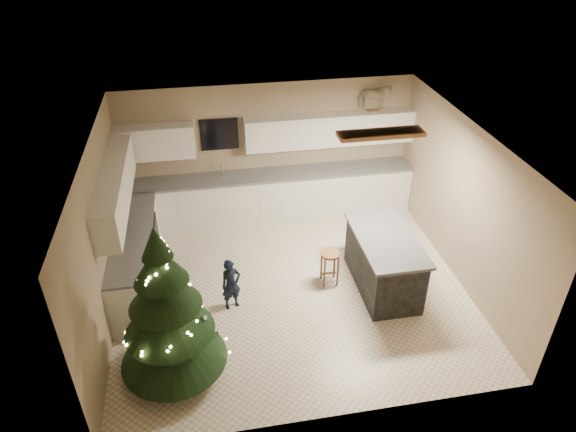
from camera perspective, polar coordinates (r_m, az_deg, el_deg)
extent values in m
plane|color=beige|center=(8.47, 0.42, -7.83)|extent=(5.50, 5.50, 0.00)
cube|color=#9C8567|center=(9.86, -2.24, 7.37)|extent=(5.50, 0.02, 2.60)
cube|color=#9C8567|center=(5.81, 5.14, -13.75)|extent=(5.50, 0.02, 2.60)
cube|color=#9C8567|center=(7.75, -19.96, -2.37)|extent=(0.02, 5.00, 2.60)
cube|color=#9C8567|center=(8.57, 18.86, 1.36)|extent=(0.02, 5.00, 2.60)
cube|color=silver|center=(7.07, 0.51, 8.44)|extent=(5.50, 5.00, 0.02)
cube|color=brown|center=(7.51, 10.28, 8.98)|extent=(1.25, 0.32, 0.06)
cube|color=white|center=(7.52, 10.25, 8.74)|extent=(1.15, 0.24, 0.02)
cube|color=silver|center=(9.99, -1.89, 2.23)|extent=(5.48, 0.60, 0.90)
cube|color=silver|center=(8.67, -16.51, -4.58)|extent=(0.60, 2.60, 0.90)
cube|color=slate|center=(9.75, -1.93, 4.58)|extent=(5.48, 0.62, 0.04)
cube|color=slate|center=(8.40, -16.94, -2.01)|extent=(0.62, 2.60, 0.04)
cube|color=silver|center=(9.50, -14.58, 7.95)|extent=(1.40, 0.35, 0.60)
cube|color=silver|center=(9.75, 4.66, 9.56)|extent=(3.20, 0.35, 0.60)
cube|color=silver|center=(8.13, -18.67, 2.94)|extent=(0.35, 2.60, 0.60)
cube|color=black|center=(9.60, -7.65, 8.99)|extent=(0.70, 0.04, 0.60)
cube|color=#99999E|center=(9.70, -7.21, 4.03)|extent=(0.55, 0.40, 0.06)
cylinder|color=#99999E|center=(9.71, -7.31, 5.14)|extent=(0.03, 0.03, 0.24)
cube|color=black|center=(8.91, -16.26, -3.42)|extent=(0.64, 0.75, 0.90)
cube|color=black|center=(8.62, -18.50, -0.33)|extent=(0.10, 0.75, 0.30)
cube|color=black|center=(8.36, 10.55, -5.17)|extent=(0.80, 1.60, 0.90)
cube|color=#2E2E32|center=(8.08, 10.88, -2.51)|extent=(0.90, 1.70, 0.05)
cylinder|color=brown|center=(8.23, 4.72, -4.20)|extent=(0.31, 0.31, 0.04)
cylinder|color=brown|center=(8.31, 4.08, -6.38)|extent=(0.03, 0.03, 0.56)
cylinder|color=brown|center=(8.36, 5.55, -6.20)|extent=(0.03, 0.03, 0.56)
cylinder|color=brown|center=(8.47, 3.73, -5.47)|extent=(0.03, 0.03, 0.56)
cylinder|color=brown|center=(8.52, 5.17, -5.29)|extent=(0.03, 0.03, 0.56)
cube|color=brown|center=(8.47, 4.60, -6.34)|extent=(0.24, 0.03, 0.03)
cylinder|color=#3F2816|center=(7.29, -12.39, -15.50)|extent=(0.12, 0.12, 0.31)
cone|color=black|center=(7.00, -12.79, -13.24)|extent=(1.40, 1.40, 0.72)
cone|color=black|center=(6.68, -13.27, -10.46)|extent=(1.15, 1.15, 0.62)
cone|color=black|center=(6.41, -13.73, -7.76)|extent=(0.90, 0.90, 0.56)
cone|color=black|center=(6.19, -14.16, -5.21)|extent=(0.66, 0.66, 0.51)
cone|color=black|center=(6.01, -14.54, -2.89)|extent=(0.37, 0.37, 0.41)
sphere|color=#FFD88C|center=(7.19, -6.52, -14.44)|extent=(0.04, 0.04, 0.04)
sphere|color=#FFD88C|center=(7.31, -7.12, -12.94)|extent=(0.04, 0.04, 0.04)
sphere|color=#FFD88C|center=(7.42, -8.20, -11.73)|extent=(0.04, 0.04, 0.04)
sphere|color=#FFD88C|center=(7.50, -9.64, -10.85)|extent=(0.04, 0.04, 0.04)
sphere|color=#FFD88C|center=(7.53, -11.27, -10.34)|extent=(0.04, 0.04, 0.04)
sphere|color=#FFD88C|center=(7.52, -12.95, -10.18)|extent=(0.04, 0.04, 0.04)
sphere|color=#FFD88C|center=(7.47, -14.55, -10.36)|extent=(0.04, 0.04, 0.04)
sphere|color=#FFD88C|center=(7.37, -15.93, -10.81)|extent=(0.04, 0.04, 0.04)
sphere|color=#FFD88C|center=(7.24, -16.98, -11.48)|extent=(0.04, 0.04, 0.04)
sphere|color=#FFD88C|center=(7.09, -17.60, -12.27)|extent=(0.04, 0.04, 0.04)
sphere|color=#FFD88C|center=(6.92, -17.74, -13.09)|extent=(0.04, 0.04, 0.04)
sphere|color=#FFD88C|center=(6.76, -17.38, -13.81)|extent=(0.04, 0.04, 0.04)
sphere|color=#FFD88C|center=(6.62, -16.54, -14.33)|extent=(0.04, 0.04, 0.04)
sphere|color=#FFD88C|center=(6.50, -15.33, -14.55)|extent=(0.04, 0.04, 0.04)
sphere|color=#FFD88C|center=(6.42, -13.92, -14.42)|extent=(0.04, 0.04, 0.04)
sphere|color=#FFD88C|center=(6.38, -12.48, -13.93)|extent=(0.04, 0.04, 0.04)
sphere|color=#FFD88C|center=(6.39, -11.21, -13.12)|extent=(0.04, 0.04, 0.04)
sphere|color=#FFD88C|center=(6.42, -10.27, -12.08)|extent=(0.04, 0.04, 0.04)
sphere|color=#FFD88C|center=(6.49, -9.73, -10.94)|extent=(0.04, 0.04, 0.04)
sphere|color=#FFD88C|center=(6.56, -9.62, -9.80)|extent=(0.04, 0.04, 0.04)
sphere|color=#FFD88C|center=(6.63, -9.91, -8.75)|extent=(0.04, 0.04, 0.04)
sphere|color=#FFD88C|center=(6.69, -10.53, -7.86)|extent=(0.04, 0.04, 0.04)
sphere|color=#FFD88C|center=(6.74, -11.40, -7.17)|extent=(0.04, 0.04, 0.04)
sphere|color=#FFD88C|center=(6.75, -12.40, -6.70)|extent=(0.04, 0.04, 0.04)
sphere|color=#FFD88C|center=(6.74, -13.44, -6.44)|extent=(0.04, 0.04, 0.04)
sphere|color=#FFD88C|center=(6.70, -14.42, -6.37)|extent=(0.04, 0.04, 0.04)
sphere|color=#FFD88C|center=(6.64, -15.25, -6.45)|extent=(0.04, 0.04, 0.04)
sphere|color=#FFD88C|center=(6.55, -15.88, -6.63)|extent=(0.04, 0.04, 0.04)
sphere|color=#FFD88C|center=(6.46, -16.24, -6.85)|extent=(0.04, 0.04, 0.04)
sphere|color=#FFD88C|center=(6.36, -16.34, -7.05)|extent=(0.04, 0.04, 0.04)
sphere|color=#FFD88C|center=(6.26, -16.17, -7.18)|extent=(0.04, 0.04, 0.04)
sphere|color=#FFD88C|center=(6.18, -15.78, -7.18)|extent=(0.04, 0.04, 0.04)
sphere|color=#FFD88C|center=(6.11, -15.25, -7.04)|extent=(0.04, 0.04, 0.04)
sphere|color=#FFD88C|center=(6.06, -14.65, -6.73)|extent=(0.04, 0.04, 0.04)
sphere|color=#FFD88C|center=(6.04, -14.08, -6.29)|extent=(0.04, 0.04, 0.04)
sphere|color=#FFD88C|center=(6.03, -13.61, -5.74)|extent=(0.04, 0.04, 0.04)
sphere|color=#FFD88C|center=(6.03, -13.29, -5.12)|extent=(0.04, 0.04, 0.04)
sphere|color=#FFD88C|center=(6.04, -13.16, -4.48)|extent=(0.04, 0.04, 0.04)
sphere|color=#FFD88C|center=(6.05, -13.19, -3.87)|extent=(0.04, 0.04, 0.04)
sphere|color=#FFD88C|center=(6.06, -13.37, -3.32)|extent=(0.04, 0.04, 0.04)
sphere|color=#FFD88C|center=(6.06, -13.65, -2.83)|extent=(0.04, 0.04, 0.04)
sphere|color=#FFD88C|center=(6.05, -13.99, -2.43)|extent=(0.04, 0.04, 0.04)
sphere|color=#FFD88C|center=(6.03, -14.31, -2.09)|extent=(0.04, 0.04, 0.04)
sphere|color=silver|center=(7.09, -7.43, -13.77)|extent=(0.07, 0.07, 0.07)
sphere|color=silver|center=(7.37, -15.38, -10.92)|extent=(0.07, 0.07, 0.07)
sphere|color=silver|center=(6.56, -14.42, -15.33)|extent=(0.07, 0.07, 0.07)
sphere|color=silver|center=(6.84, -9.52, -10.17)|extent=(0.07, 0.07, 0.07)
sphere|color=silver|center=(6.86, -15.92, -9.15)|extent=(0.07, 0.07, 0.07)
sphere|color=silver|center=(6.30, -13.55, -11.10)|extent=(0.07, 0.07, 0.07)
sphere|color=silver|center=(6.54, -11.76, -6.96)|extent=(0.07, 0.07, 0.07)
sphere|color=silver|center=(6.40, -15.65, -6.65)|extent=(0.07, 0.07, 0.07)
sphere|color=silver|center=(6.11, -13.68, -6.43)|extent=(0.07, 0.07, 0.07)
sphere|color=silver|center=(6.18, -13.79, -3.98)|extent=(0.07, 0.07, 0.07)
sphere|color=silver|center=(6.03, -14.78, -3.17)|extent=(0.07, 0.07, 0.07)
imported|color=black|center=(7.89, -6.34, -7.56)|extent=(0.37, 0.30, 0.87)
cube|color=brown|center=(9.83, 9.54, 11.37)|extent=(0.23, 0.02, 0.02)
cube|color=brown|center=(9.90, 9.40, 11.52)|extent=(0.23, 0.02, 0.02)
imported|color=#C3B38E|center=(9.78, 9.61, 12.85)|extent=(0.62, 0.34, 0.50)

